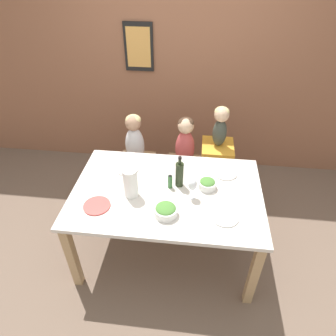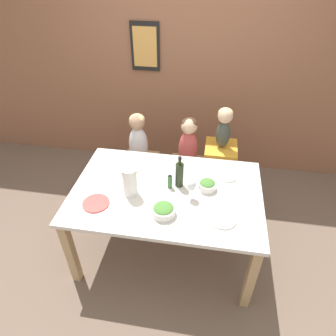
# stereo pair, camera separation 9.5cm
# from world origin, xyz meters

# --- Properties ---
(ground_plane) EXTENTS (14.00, 14.00, 0.00)m
(ground_plane) POSITION_xyz_m (0.00, 0.00, 0.00)
(ground_plane) COLOR #705B4C
(wall_back) EXTENTS (10.00, 0.09, 2.70)m
(wall_back) POSITION_xyz_m (-0.00, 1.54, 1.35)
(wall_back) COLOR #8E5B42
(wall_back) RESTS_ON ground_plane
(dining_table) EXTENTS (1.60, 1.05, 0.77)m
(dining_table) POSITION_xyz_m (0.00, 0.00, 0.68)
(dining_table) COLOR silver
(dining_table) RESTS_ON ground_plane
(chair_far_left) EXTENTS (0.39, 0.43, 0.45)m
(chair_far_left) POSITION_xyz_m (-0.45, 0.81, 0.38)
(chair_far_left) COLOR silver
(chair_far_left) RESTS_ON ground_plane
(chair_far_center) EXTENTS (0.39, 0.43, 0.45)m
(chair_far_center) POSITION_xyz_m (0.10, 0.81, 0.38)
(chair_far_center) COLOR silver
(chair_far_center) RESTS_ON ground_plane
(chair_right_highchair) EXTENTS (0.33, 0.36, 0.73)m
(chair_right_highchair) POSITION_xyz_m (0.45, 0.81, 0.57)
(chair_right_highchair) COLOR silver
(chair_right_highchair) RESTS_ON ground_plane
(person_child_left) EXTENTS (0.21, 0.19, 0.58)m
(person_child_left) POSITION_xyz_m (-0.45, 0.81, 0.76)
(person_child_left) COLOR silver
(person_child_left) RESTS_ON chair_far_left
(person_child_center) EXTENTS (0.21, 0.19, 0.58)m
(person_child_center) POSITION_xyz_m (0.10, 0.81, 0.76)
(person_child_center) COLOR #C64C4C
(person_child_center) RESTS_ON chair_far_center
(person_baby_right) EXTENTS (0.15, 0.16, 0.44)m
(person_baby_right) POSITION_xyz_m (0.45, 0.81, 0.99)
(person_baby_right) COLOR #3D4238
(person_baby_right) RESTS_ON chair_right_highchair
(wine_bottle) EXTENTS (0.07, 0.07, 0.30)m
(wine_bottle) POSITION_xyz_m (0.10, 0.08, 0.89)
(wine_bottle) COLOR #232D19
(wine_bottle) RESTS_ON dining_table
(paper_towel_roll) EXTENTS (0.12, 0.12, 0.26)m
(paper_towel_roll) POSITION_xyz_m (-0.29, -0.09, 0.90)
(paper_towel_roll) COLOR white
(paper_towel_roll) RESTS_ON dining_table
(wine_glass_near) EXTENTS (0.07, 0.07, 0.19)m
(wine_glass_near) POSITION_xyz_m (0.21, -0.06, 0.90)
(wine_glass_near) COLOR white
(wine_glass_near) RESTS_ON dining_table
(salad_bowl_large) EXTENTS (0.19, 0.19, 0.09)m
(salad_bowl_large) POSITION_xyz_m (0.02, -0.27, 0.81)
(salad_bowl_large) COLOR white
(salad_bowl_large) RESTS_ON dining_table
(salad_bowl_small) EXTENTS (0.15, 0.15, 0.09)m
(salad_bowl_small) POSITION_xyz_m (0.34, 0.07, 0.81)
(salad_bowl_small) COLOR white
(salad_bowl_small) RESTS_ON dining_table
(dinner_plate_front_left) EXTENTS (0.22, 0.22, 0.01)m
(dinner_plate_front_left) POSITION_xyz_m (-0.53, -0.25, 0.78)
(dinner_plate_front_left) COLOR #D14C47
(dinner_plate_front_left) RESTS_ON dining_table
(dinner_plate_back_left) EXTENTS (0.22, 0.22, 0.01)m
(dinner_plate_back_left) POSITION_xyz_m (-0.40, 0.25, 0.78)
(dinner_plate_back_left) COLOR silver
(dinner_plate_back_left) RESTS_ON dining_table
(dinner_plate_back_right) EXTENTS (0.22, 0.22, 0.01)m
(dinner_plate_back_right) POSITION_xyz_m (0.50, 0.29, 0.78)
(dinner_plate_back_right) COLOR silver
(dinner_plate_back_right) RESTS_ON dining_table
(dinner_plate_front_right) EXTENTS (0.22, 0.22, 0.01)m
(dinner_plate_front_right) POSITION_xyz_m (0.48, -0.26, 0.78)
(dinner_plate_front_right) COLOR silver
(dinner_plate_front_right) RESTS_ON dining_table
(condiment_bottle_hot_sauce) EXTENTS (0.04, 0.04, 0.14)m
(condiment_bottle_hot_sauce) POSITION_xyz_m (0.02, 0.04, 0.84)
(condiment_bottle_hot_sauce) COLOR #336633
(condiment_bottle_hot_sauce) RESTS_ON dining_table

